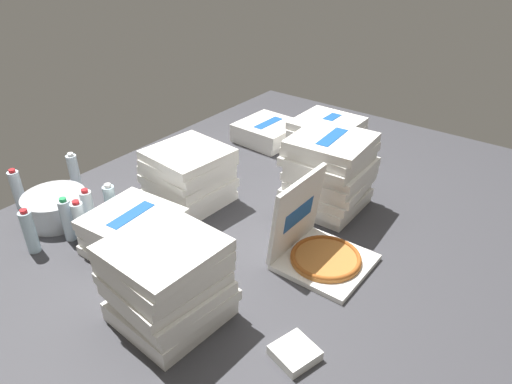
{
  "coord_description": "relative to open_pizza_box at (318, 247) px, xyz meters",
  "views": [
    {
      "loc": [
        -1.66,
        -1.13,
        1.35
      ],
      "look_at": [
        -0.05,
        0.1,
        0.14
      ],
      "focal_mm": 33.02,
      "sensor_mm": 36.0,
      "label": 1
    }
  ],
  "objects": [
    {
      "name": "water_bottle_5",
      "position": [
        -0.73,
        1.07,
        0.03
      ],
      "size": [
        0.06,
        0.06,
        0.22
      ],
      "color": "silver",
      "rests_on": "ground_plane"
    },
    {
      "name": "water_bottle_6",
      "position": [
        -0.27,
        1.4,
        0.03
      ],
      "size": [
        0.06,
        0.06,
        0.22
      ],
      "color": "silver",
      "rests_on": "ground_plane"
    },
    {
      "name": "pizza_stack_center_near",
      "position": [
        -0.42,
        0.72,
        0.01
      ],
      "size": [
        0.4,
        0.4,
        0.18
      ],
      "color": "white",
      "rests_on": "ground_plane"
    },
    {
      "name": "ice_bucket",
      "position": [
        -0.51,
        1.22,
        -0.01
      ],
      "size": [
        0.31,
        0.31,
        0.14
      ],
      "primitive_type": "cylinder",
      "color": "#B7BABF",
      "rests_on": "ground_plane"
    },
    {
      "name": "pizza_stack_center_far",
      "position": [
        0.43,
        0.2,
        0.12
      ],
      "size": [
        0.41,
        0.41,
        0.4
      ],
      "color": "white",
      "rests_on": "ground_plane"
    },
    {
      "name": "open_pizza_box",
      "position": [
        0.0,
        0.0,
        0.0
      ],
      "size": [
        0.37,
        0.38,
        0.39
      ],
      "color": "white",
      "rests_on": "ground_plane"
    },
    {
      "name": "water_bottle_3",
      "position": [
        -0.54,
        0.95,
        0.03
      ],
      "size": [
        0.06,
        0.06,
        0.22
      ],
      "color": "silver",
      "rests_on": "ground_plane"
    },
    {
      "name": "pizza_stack_right_mid",
      "position": [
        -0.63,
        0.27,
        0.1
      ],
      "size": [
        0.43,
        0.43,
        0.35
      ],
      "color": "white",
      "rests_on": "ground_plane"
    },
    {
      "name": "napkin_pile",
      "position": [
        -0.51,
        -0.22,
        -0.06
      ],
      "size": [
        0.17,
        0.17,
        0.04
      ],
      "primitive_type": "cube",
      "rotation": [
        0.0,
        0.0,
        -0.28
      ],
      "color": "white",
      "rests_on": "ground_plane"
    },
    {
      "name": "pizza_stack_right_near",
      "position": [
        0.02,
        0.8,
        0.08
      ],
      "size": [
        0.4,
        0.41,
        0.31
      ],
      "color": "white",
      "rests_on": "ground_plane"
    },
    {
      "name": "pizza_stack_left_near",
      "position": [
        0.89,
        0.47,
        0.06
      ],
      "size": [
        0.4,
        0.4,
        0.27
      ],
      "color": "white",
      "rests_on": "ground_plane"
    },
    {
      "name": "water_bottle_4",
      "position": [
        -0.56,
        1.47,
        0.03
      ],
      "size": [
        0.06,
        0.06,
        0.22
      ],
      "color": "silver",
      "rests_on": "ground_plane"
    },
    {
      "name": "water_bottle_0",
      "position": [
        -0.46,
        1.01,
        0.03
      ],
      "size": [
        0.06,
        0.06,
        0.22
      ],
      "color": "white",
      "rests_on": "ground_plane"
    },
    {
      "name": "ground_plane",
      "position": [
        0.18,
        0.34,
        -0.09
      ],
      "size": [
        3.2,
        2.4,
        0.02
      ],
      "primitive_type": "cube",
      "color": "#38383D"
    },
    {
      "name": "pizza_stack_left_far",
      "position": [
        0.91,
        0.93,
        -0.01
      ],
      "size": [
        0.4,
        0.4,
        0.14
      ],
      "color": "white",
      "rests_on": "ground_plane"
    },
    {
      "name": "water_bottle_1",
      "position": [
        -0.36,
        0.96,
        0.03
      ],
      "size": [
        0.06,
        0.06,
        0.22
      ],
      "color": "silver",
      "rests_on": "ground_plane"
    },
    {
      "name": "water_bottle_2",
      "position": [
        -0.57,
        1.02,
        0.03
      ],
      "size": [
        0.06,
        0.06,
        0.22
      ],
      "color": "silver",
      "rests_on": "ground_plane"
    }
  ]
}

